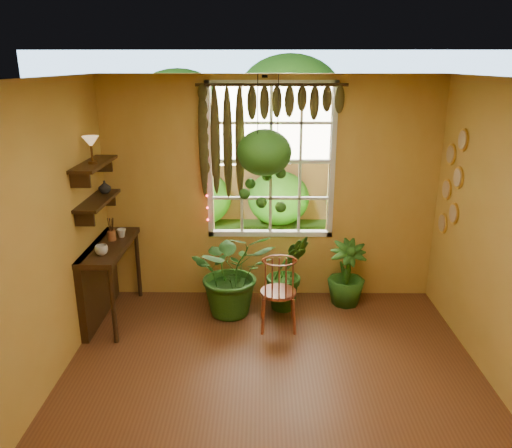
{
  "coord_description": "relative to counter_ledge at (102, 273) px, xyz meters",
  "views": [
    {
      "loc": [
        -0.12,
        -3.57,
        2.82
      ],
      "look_at": [
        -0.16,
        1.15,
        1.29
      ],
      "focal_mm": 35.0,
      "sensor_mm": 36.0,
      "label": 1
    }
  ],
  "objects": [
    {
      "name": "string_lights",
      "position": [
        1.15,
        0.59,
        1.2
      ],
      "size": [
        0.03,
        0.03,
        1.54
      ],
      "primitive_type": null,
      "color": "#FF2633",
      "rests_on": "window"
    },
    {
      "name": "cup_b",
      "position": [
        0.19,
        0.24,
        0.4
      ],
      "size": [
        0.11,
        0.11,
        0.1
      ],
      "primitive_type": "imported",
      "rotation": [
        0.0,
        0.0,
        -0.1
      ],
      "color": "beige",
      "rests_on": "counter_ledge"
    },
    {
      "name": "tiffany_lamp",
      "position": [
        0.05,
        -0.08,
        1.48
      ],
      "size": [
        0.17,
        0.17,
        0.29
      ],
      "color": "#563718",
      "rests_on": "shelf_upper"
    },
    {
      "name": "wall_plates",
      "position": [
        3.89,
        0.19,
        1.0
      ],
      "size": [
        0.04,
        0.32,
        1.1
      ],
      "primitive_type": null,
      "color": "beige",
      "rests_on": "wall_right"
    },
    {
      "name": "valance_vine",
      "position": [
        1.82,
        0.56,
        1.73
      ],
      "size": [
        1.7,
        0.12,
        1.1
      ],
      "color": "#311D0D",
      "rests_on": "window"
    },
    {
      "name": "floor",
      "position": [
        1.91,
        -1.6,
        -0.55
      ],
      "size": [
        4.5,
        4.5,
        0.0
      ],
      "primitive_type": "plane",
      "color": "brown",
      "rests_on": "ground"
    },
    {
      "name": "shelf_vase",
      "position": [
        0.04,
        0.25,
        0.94
      ],
      "size": [
        0.15,
        0.15,
        0.14
      ],
      "primitive_type": "imported",
      "rotation": [
        0.0,
        0.0,
        0.14
      ],
      "color": "#B2AD99",
      "rests_on": "shelf_lower"
    },
    {
      "name": "potted_plant_left",
      "position": [
        1.47,
        0.12,
        -0.03
      ],
      "size": [
        1.07,
        0.97,
        1.05
      ],
      "primitive_type": "imported",
      "rotation": [
        0.0,
        0.0,
        0.17
      ],
      "color": "#174813",
      "rests_on": "floor"
    },
    {
      "name": "potted_plant_mid",
      "position": [
        2.11,
        0.24,
        -0.09
      ],
      "size": [
        0.61,
        0.54,
        0.93
      ],
      "primitive_type": "imported",
      "rotation": [
        0.0,
        0.0,
        0.28
      ],
      "color": "#174813",
      "rests_on": "floor"
    },
    {
      "name": "ceiling",
      "position": [
        1.91,
        -1.6,
        2.15
      ],
      "size": [
        4.5,
        4.5,
        0.0
      ],
      "primitive_type": "plane",
      "rotation": [
        3.14,
        0.0,
        0.0
      ],
      "color": "white",
      "rests_on": "wall_back"
    },
    {
      "name": "wall_left",
      "position": [
        -0.09,
        -1.6,
        0.8
      ],
      "size": [
        0.0,
        4.5,
        4.5
      ],
      "primitive_type": "plane",
      "rotation": [
        1.57,
        0.0,
        1.57
      ],
      "color": "gold",
      "rests_on": "floor"
    },
    {
      "name": "brush_jar",
      "position": [
        0.11,
        0.13,
        0.48
      ],
      "size": [
        0.09,
        0.09,
        0.33
      ],
      "color": "brown",
      "rests_on": "counter_ledge"
    },
    {
      "name": "potted_plant_right",
      "position": [
        2.83,
        0.36,
        -0.15
      ],
      "size": [
        0.47,
        0.47,
        0.8
      ],
      "primitive_type": "imported",
      "rotation": [
        0.0,
        0.0,
        0.04
      ],
      "color": "#174813",
      "rests_on": "floor"
    },
    {
      "name": "backyard",
      "position": [
        2.15,
        5.27,
        0.73
      ],
      "size": [
        14.0,
        10.0,
        12.0
      ],
      "color": "#305E1B",
      "rests_on": "ground"
    },
    {
      "name": "shelf_lower",
      "position": [
        0.03,
        0.0,
        0.85
      ],
      "size": [
        0.25,
        0.9,
        0.04
      ],
      "primitive_type": "cube",
      "color": "#311D0D",
      "rests_on": "wall_left"
    },
    {
      "name": "cup_a",
      "position": [
        0.13,
        -0.32,
        0.4
      ],
      "size": [
        0.14,
        0.14,
        0.1
      ],
      "primitive_type": "imported",
      "rotation": [
        0.0,
        0.0,
        -0.09
      ],
      "color": "silver",
      "rests_on": "counter_ledge"
    },
    {
      "name": "wall_back",
      "position": [
        1.91,
        0.65,
        0.8
      ],
      "size": [
        4.0,
        0.0,
        4.0
      ],
      "primitive_type": "plane",
      "rotation": [
        1.57,
        0.0,
        0.0
      ],
      "color": "gold",
      "rests_on": "floor"
    },
    {
      "name": "hanging_basket",
      "position": [
        1.83,
        0.26,
        1.27
      ],
      "size": [
        0.6,
        0.6,
        1.49
      ],
      "color": "black",
      "rests_on": "ceiling"
    },
    {
      "name": "window",
      "position": [
        1.91,
        0.68,
        1.15
      ],
      "size": [
        1.52,
        0.1,
        1.86
      ],
      "color": "silver",
      "rests_on": "wall_back"
    },
    {
      "name": "counter_ledge",
      "position": [
        0.0,
        0.0,
        0.0
      ],
      "size": [
        0.4,
        1.2,
        0.9
      ],
      "color": "#311D0D",
      "rests_on": "floor"
    },
    {
      "name": "windsor_chair",
      "position": [
        1.99,
        -0.23,
        -0.24
      ],
      "size": [
        0.4,
        0.43,
        1.06
      ],
      "rotation": [
        0.0,
        0.0,
        0.01
      ],
      "color": "maroon",
      "rests_on": "floor"
    },
    {
      "name": "shelf_upper",
      "position": [
        0.03,
        0.0,
        1.25
      ],
      "size": [
        0.25,
        0.9,
        0.04
      ],
      "primitive_type": "cube",
      "color": "#311D0D",
      "rests_on": "wall_left"
    }
  ]
}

